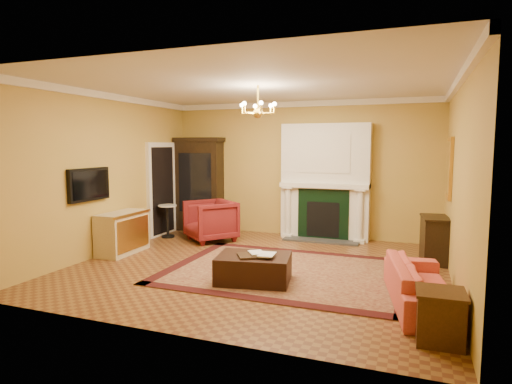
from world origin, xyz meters
The scene contains 26 objects.
floor centered at (0.00, 0.00, -0.01)m, with size 6.00×5.50×0.02m, color brown.
ceiling centered at (0.00, 0.00, 3.01)m, with size 6.00×5.50×0.02m, color silver.
wall_back centered at (0.00, 2.76, 1.50)m, with size 6.00×0.02×3.00m, color #BA9243.
wall_front centered at (0.00, -2.76, 1.50)m, with size 6.00×0.02×3.00m, color #BA9243.
wall_left centered at (-3.01, 0.00, 1.50)m, with size 0.02×5.50×3.00m, color #BA9243.
wall_right centered at (3.01, 0.00, 1.50)m, with size 0.02×5.50×3.00m, color #BA9243.
fireplace centered at (0.60, 2.57, 1.19)m, with size 1.90×0.70×2.50m.
crown_molding centered at (0.00, 0.96, 2.94)m, with size 6.00×5.50×0.12m.
doorway centered at (-2.95, 1.70, 1.05)m, with size 0.08×1.05×2.10m.
tv_panel centered at (-2.95, -0.60, 1.35)m, with size 0.09×0.95×0.58m.
gilt_mirror centered at (2.97, 1.40, 1.65)m, with size 0.06×0.76×1.05m.
chandelier centered at (0.00, 0.00, 2.61)m, with size 0.63×0.55×0.53m.
oriental_rug centered at (0.54, -0.11, 0.01)m, with size 3.82×2.86×0.02m, color #3F0D0E.
china_cabinet centered at (-2.40, 2.49, 1.06)m, with size 1.06×0.48×2.12m, color black.
wingback_armchair centered at (-1.64, 1.52, 0.48)m, with size 0.93×0.87×0.95m, color maroon.
pedestal_table centered at (-2.68, 1.48, 0.42)m, with size 0.41×0.41×0.73m.
commode centered at (-2.73, -0.02, 0.39)m, with size 0.50×1.05×0.78m, color beige.
coral_sofa centered at (2.57, -0.91, 0.37)m, with size 1.89×0.55×0.74m, color #CC4840.
end_table centered at (2.72, -1.94, 0.26)m, with size 0.45×0.45×0.52m, color #3B1F10.
console_table centered at (2.78, 1.33, 0.39)m, with size 0.40×0.70×0.78m, color black.
leather_ottoman centered at (0.22, -0.78, 0.21)m, with size 1.06×0.77×0.40m, color black.
ottoman_tray centered at (0.25, -0.85, 0.43)m, with size 0.45×0.35×0.03m, color black.
book_a centered at (0.19, -0.86, 0.58)m, with size 0.20×0.03×0.27m, color gray.
book_b centered at (0.34, -0.85, 0.60)m, with size 0.23×0.02×0.31m, color gray.
topiary_left centered at (0.08, 2.53, 1.45)m, with size 0.15×0.15×0.40m.
topiary_right centered at (1.31, 2.53, 1.45)m, with size 0.15×0.15×0.40m.
Camera 1 is at (2.43, -6.58, 2.03)m, focal length 30.00 mm.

